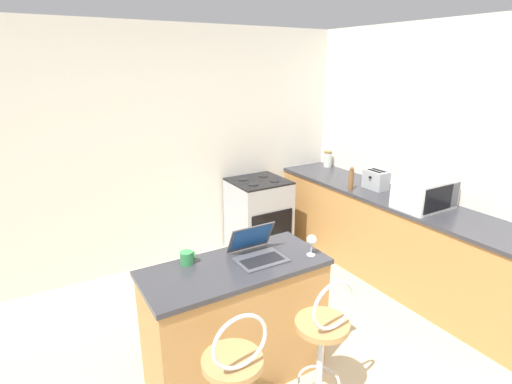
{
  "coord_description": "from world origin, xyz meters",
  "views": [
    {
      "loc": [
        -1.5,
        -1.53,
        2.21
      ],
      "look_at": [
        0.39,
        1.64,
        1.01
      ],
      "focal_mm": 28.0,
      "sensor_mm": 36.0,
      "label": 1
    }
  ],
  "objects_px": {
    "stove_range": "(259,217)",
    "laptop": "(256,250)",
    "microwave": "(425,193)",
    "storage_jar": "(328,159)",
    "mug_green": "(187,258)",
    "wine_glass_tall": "(312,241)",
    "bar_stool_far": "(322,351)",
    "toaster": "(376,180)",
    "pepper_mill": "(351,179)"
  },
  "relations": [
    {
      "from": "toaster",
      "to": "mug_green",
      "type": "relative_size",
      "value": 2.43
    },
    {
      "from": "toaster",
      "to": "pepper_mill",
      "type": "xyz_separation_m",
      "value": [
        -0.26,
        0.11,
        0.02
      ]
    },
    {
      "from": "bar_stool_far",
      "to": "pepper_mill",
      "type": "height_order",
      "value": "pepper_mill"
    },
    {
      "from": "bar_stool_far",
      "to": "stove_range",
      "type": "relative_size",
      "value": 1.11
    },
    {
      "from": "bar_stool_far",
      "to": "mug_green",
      "type": "bearing_deg",
      "value": 127.88
    },
    {
      "from": "pepper_mill",
      "to": "stove_range",
      "type": "bearing_deg",
      "value": 129.11
    },
    {
      "from": "microwave",
      "to": "pepper_mill",
      "type": "distance_m",
      "value": 0.79
    },
    {
      "from": "storage_jar",
      "to": "toaster",
      "type": "bearing_deg",
      "value": -100.21
    },
    {
      "from": "stove_range",
      "to": "storage_jar",
      "type": "xyz_separation_m",
      "value": [
        1.1,
        0.08,
        0.56
      ]
    },
    {
      "from": "toaster",
      "to": "wine_glass_tall",
      "type": "distance_m",
      "value": 1.81
    },
    {
      "from": "bar_stool_far",
      "to": "wine_glass_tall",
      "type": "xyz_separation_m",
      "value": [
        0.22,
        0.42,
        0.54
      ]
    },
    {
      "from": "microwave",
      "to": "storage_jar",
      "type": "bearing_deg",
      "value": 81.83
    },
    {
      "from": "microwave",
      "to": "wine_glass_tall",
      "type": "distance_m",
      "value": 1.54
    },
    {
      "from": "microwave",
      "to": "toaster",
      "type": "bearing_deg",
      "value": 84.98
    },
    {
      "from": "toaster",
      "to": "mug_green",
      "type": "bearing_deg",
      "value": -166.76
    },
    {
      "from": "laptop",
      "to": "stove_range",
      "type": "height_order",
      "value": "laptop"
    },
    {
      "from": "bar_stool_far",
      "to": "microwave",
      "type": "xyz_separation_m",
      "value": [
        1.74,
        0.66,
        0.57
      ]
    },
    {
      "from": "storage_jar",
      "to": "stove_range",
      "type": "bearing_deg",
      "value": -175.98
    },
    {
      "from": "stove_range",
      "to": "bar_stool_far",
      "type": "bearing_deg",
      "value": -111.49
    },
    {
      "from": "microwave",
      "to": "mug_green",
      "type": "distance_m",
      "value": 2.33
    },
    {
      "from": "laptop",
      "to": "pepper_mill",
      "type": "relative_size",
      "value": 1.34
    },
    {
      "from": "stove_range",
      "to": "mug_green",
      "type": "relative_size",
      "value": 8.66
    },
    {
      "from": "toaster",
      "to": "pepper_mill",
      "type": "distance_m",
      "value": 0.28
    },
    {
      "from": "pepper_mill",
      "to": "wine_glass_tall",
      "type": "distance_m",
      "value": 1.65
    },
    {
      "from": "stove_range",
      "to": "laptop",
      "type": "bearing_deg",
      "value": -121.63
    },
    {
      "from": "microwave",
      "to": "bar_stool_far",
      "type": "bearing_deg",
      "value": -159.36
    },
    {
      "from": "pepper_mill",
      "to": "mug_green",
      "type": "relative_size",
      "value": 2.4
    },
    {
      "from": "laptop",
      "to": "mug_green",
      "type": "bearing_deg",
      "value": 161.39
    },
    {
      "from": "bar_stool_far",
      "to": "laptop",
      "type": "height_order",
      "value": "laptop"
    },
    {
      "from": "laptop",
      "to": "microwave",
      "type": "height_order",
      "value": "microwave"
    },
    {
      "from": "mug_green",
      "to": "stove_range",
      "type": "bearing_deg",
      "value": 45.37
    },
    {
      "from": "microwave",
      "to": "storage_jar",
      "type": "height_order",
      "value": "microwave"
    },
    {
      "from": "pepper_mill",
      "to": "toaster",
      "type": "bearing_deg",
      "value": -22.3
    },
    {
      "from": "laptop",
      "to": "pepper_mill",
      "type": "xyz_separation_m",
      "value": [
        1.67,
        0.82,
        0.06
      ]
    },
    {
      "from": "stove_range",
      "to": "mug_green",
      "type": "height_order",
      "value": "mug_green"
    },
    {
      "from": "stove_range",
      "to": "wine_glass_tall",
      "type": "xyz_separation_m",
      "value": [
        -0.66,
        -1.81,
        0.57
      ]
    },
    {
      "from": "mug_green",
      "to": "wine_glass_tall",
      "type": "bearing_deg",
      "value": -22.17
    },
    {
      "from": "microwave",
      "to": "mug_green",
      "type": "height_order",
      "value": "microwave"
    },
    {
      "from": "laptop",
      "to": "wine_glass_tall",
      "type": "height_order",
      "value": "laptop"
    },
    {
      "from": "microwave",
      "to": "stove_range",
      "type": "distance_m",
      "value": 1.89
    },
    {
      "from": "toaster",
      "to": "laptop",
      "type": "bearing_deg",
      "value": -159.67
    },
    {
      "from": "microwave",
      "to": "toaster",
      "type": "xyz_separation_m",
      "value": [
        0.06,
        0.65,
        -0.04
      ]
    },
    {
      "from": "bar_stool_far",
      "to": "storage_jar",
      "type": "xyz_separation_m",
      "value": [
        1.98,
        2.31,
        0.53
      ]
    },
    {
      "from": "pepper_mill",
      "to": "storage_jar",
      "type": "height_order",
      "value": "pepper_mill"
    },
    {
      "from": "laptop",
      "to": "storage_jar",
      "type": "distance_m",
      "value": 2.71
    },
    {
      "from": "toaster",
      "to": "mug_green",
      "type": "height_order",
      "value": "toaster"
    },
    {
      "from": "laptop",
      "to": "toaster",
      "type": "height_order",
      "value": "laptop"
    },
    {
      "from": "toaster",
      "to": "stove_range",
      "type": "bearing_deg",
      "value": 135.01
    },
    {
      "from": "bar_stool_far",
      "to": "toaster",
      "type": "distance_m",
      "value": 2.29
    },
    {
      "from": "storage_jar",
      "to": "wine_glass_tall",
      "type": "distance_m",
      "value": 2.58
    }
  ]
}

